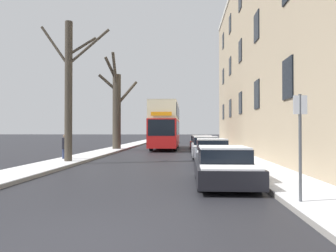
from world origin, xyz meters
TOP-DOWN VIEW (x-y plane):
  - ground_plane at (0.00, 0.00)m, footprint 320.00×320.00m
  - sidewalk_left at (-5.10, 53.00)m, footprint 2.10×130.00m
  - sidewalk_right at (5.10, 53.00)m, footprint 2.10×130.00m
  - terrace_facade_right at (10.64, 21.91)m, footprint 9.10×36.05m
  - bare_tree_left_0 at (-4.73, 12.16)m, footprint 3.96×0.81m
  - bare_tree_left_1 at (-4.78, 24.47)m, footprint 3.35×3.61m
  - double_decker_bus at (-0.41, 27.02)m, footprint 2.51×10.85m
  - parked_car_0 at (2.95, 5.83)m, footprint 1.90×4.56m
  - parked_car_1 at (2.95, 11.15)m, footprint 1.69×3.95m
  - parked_car_2 at (2.95, 16.44)m, footprint 1.82×4.29m
  - parked_car_3 at (2.95, 21.89)m, footprint 1.82×4.02m
  - parked_car_4 at (2.95, 27.97)m, footprint 1.88×3.93m
  - oncoming_van at (-2.57, 42.44)m, footprint 1.98×5.01m
  - pedestrian_left_sidewalk at (-5.49, 13.56)m, footprint 0.35×0.35m
  - street_sign_post at (4.35, 2.46)m, footprint 0.32×0.07m

SIDE VIEW (x-z plane):
  - ground_plane at x=0.00m, z-range 0.00..0.00m
  - sidewalk_left at x=-5.10m, z-range 0.00..0.16m
  - sidewalk_right at x=5.10m, z-range 0.00..0.16m
  - parked_car_0 at x=2.95m, z-range -0.04..1.24m
  - parked_car_4 at x=2.95m, z-range -0.05..1.33m
  - parked_car_1 at x=2.95m, z-range -0.05..1.36m
  - parked_car_3 at x=2.95m, z-range -0.06..1.38m
  - parked_car_2 at x=2.95m, z-range -0.05..1.39m
  - pedestrian_left_sidewalk at x=-5.49m, z-range 0.08..1.67m
  - oncoming_van at x=-2.57m, z-range 0.09..2.60m
  - street_sign_post at x=4.35m, z-range 0.19..2.86m
  - double_decker_bus at x=-0.41m, z-range 0.29..4.76m
  - bare_tree_left_1 at x=-4.78m, z-range -0.39..8.40m
  - bare_tree_left_0 at x=-4.73m, z-range 0.27..8.08m
  - terrace_facade_right at x=10.64m, z-range 0.00..16.19m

